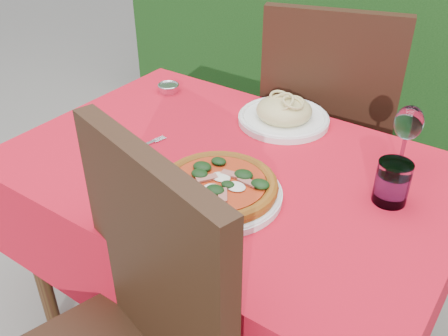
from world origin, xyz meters
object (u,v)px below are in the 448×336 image
Objects in this scene: wine_glass at (408,126)px; pizza_plate at (218,188)px; fork at (138,148)px; steel_ramekin at (169,88)px; pasta_plate at (284,114)px; chair_far at (327,119)px; water_glass at (392,184)px.

pizza_plate is at bearing -129.48° from wine_glass.
steel_ramekin reaches higher than fork.
fork is at bearing -124.58° from pasta_plate.
water_glass is (0.42, -0.57, 0.19)m from chair_far.
wine_glass is at bearing -0.92° from steel_ramekin.
chair_far reaches higher than water_glass.
water_glass is (0.43, -0.22, 0.02)m from pasta_plate.
water_glass is 0.19m from wine_glass.
fork is at bearing 170.25° from pizza_plate.
pizza_plate is 1.24× the size of pasta_plate.
water_glass is at bearing 26.75° from fork.
pizza_plate reaches higher than steel_ramekin.
pasta_plate reaches higher than pizza_plate.
chair_far is 0.62m from wine_glass.
water_glass reaches higher than pasta_plate.
chair_far reaches higher than pizza_plate.
fork is (-0.34, 0.06, -0.03)m from pizza_plate.
steel_ramekin is at bearing -175.78° from pasta_plate.
pizza_plate is at bearing 2.73° from fork.
fork is (-0.28, -0.75, 0.14)m from chair_far.
pizza_plate is 0.34m from fork.
wine_glass is 0.77m from fork.
fork is (-0.67, -0.35, -0.13)m from wine_glass.
pizza_plate is (0.06, -0.81, 0.17)m from chair_far.
water_glass is at bearing -80.01° from wine_glass.
steel_ramekin is at bearing 168.32° from water_glass.
chair_far is 5.61× the size of wine_glass.
fork is at bearing -152.58° from wine_glass.
water_glass is 0.64× the size of fork.
fork is at bearing 51.77° from chair_far.
chair_far reaches higher than fork.
chair_far is 9.39× the size of water_glass.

